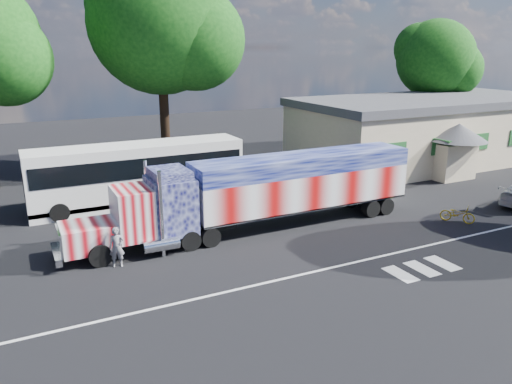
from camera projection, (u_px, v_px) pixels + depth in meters
name	position (u px, v px, depth m)	size (l,w,h in m)	color
ground	(284.00, 246.00, 23.62)	(100.00, 100.00, 0.00)	black
lane_markings	(364.00, 270.00, 21.12)	(30.00, 2.67, 0.01)	silver
semi_truck	(264.00, 191.00, 25.37)	(18.63, 2.94, 3.97)	black
coach_bus	(138.00, 173.00, 29.55)	(12.46, 2.90, 3.63)	white
hall_building	(430.00, 129.00, 40.80)	(22.40, 12.80, 5.20)	beige
woman	(117.00, 247.00, 21.24)	(0.64, 0.42, 1.75)	slate
bicycle	(457.00, 214.00, 26.74)	(0.62, 1.78, 0.93)	gold
tree_far_ne	(437.00, 59.00, 46.10)	(7.51, 7.15, 11.63)	black
tree_n_mid	(162.00, 23.00, 35.77)	(10.81, 10.30, 15.96)	black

